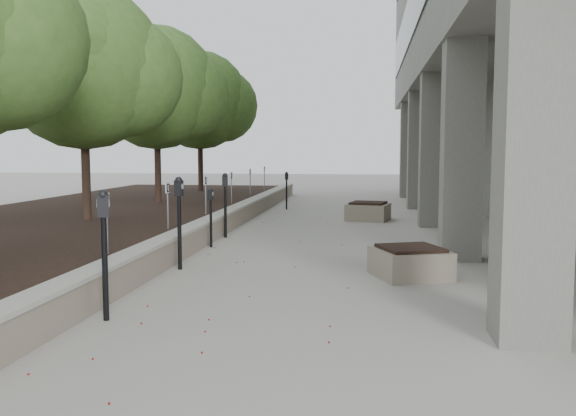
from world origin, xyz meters
The scene contains 20 objects.
ground centered at (0.00, 0.00, 0.00)m, with size 90.00×90.00×0.00m, color #A49F97.
retaining_wall centered at (-1.82, 9.00, 0.25)m, with size 0.39×26.00×0.50m, color gray, non-canonical shape.
planting_bed centered at (-5.50, 9.00, 0.20)m, with size 7.00×26.00×0.40m, color black.
crabapple_tree_3 centered at (-4.80, 8.00, 3.12)m, with size 4.60×4.00×5.44m, color #375F24, non-canonical shape.
crabapple_tree_4 centered at (-4.80, 13.00, 3.12)m, with size 4.60×4.00×5.44m, color #375F24, non-canonical shape.
crabapple_tree_5 centered at (-4.80, 18.00, 3.12)m, with size 4.60×4.00×5.44m, color #375F24, non-canonical shape.
parking_sign_3 centered at (-2.35, 3.50, 0.88)m, with size 0.04×0.22×0.96m, color black, non-canonical shape.
parking_sign_4 centered at (-2.35, 6.50, 0.88)m, with size 0.04×0.22×0.96m, color black, non-canonical shape.
parking_sign_5 centered at (-2.35, 9.50, 0.88)m, with size 0.04×0.22×0.96m, color black, non-canonical shape.
parking_sign_6 centered at (-2.35, 12.50, 0.88)m, with size 0.04×0.22×0.96m, color black, non-canonical shape.
parking_sign_7 centered at (-2.35, 15.50, 0.88)m, with size 0.04×0.22×0.96m, color black, non-canonical shape.
parking_sign_8 centered at (-2.35, 18.50, 0.88)m, with size 0.04×0.22×0.96m, color black, non-canonical shape.
parking_meter_1 centered at (-1.38, 1.20, 0.78)m, with size 0.16×0.11×1.57m, color black, non-canonical shape.
parking_meter_2 centered at (-1.45, 4.38, 0.79)m, with size 0.16×0.11×1.58m, color black, non-canonical shape.
parking_meter_3 centered at (-1.52, 6.78, 0.62)m, with size 0.12×0.09×1.25m, color black, non-canonical shape.
parking_meter_4 centered at (-1.55, 8.23, 0.75)m, with size 0.15×0.11×1.50m, color black, non-canonical shape.
parking_meter_5 centered at (-1.02, 15.07, 0.64)m, with size 0.13×0.09×1.28m, color black, non-canonical shape.
planter_front centered at (2.39, 4.22, 0.25)m, with size 1.06×1.06×0.50m, color gray, non-canonical shape.
planter_back centered at (1.72, 12.21, 0.26)m, with size 1.13×1.13×0.53m, color gray, non-canonical shape.
berry_scatter centered at (-0.10, 5.00, 0.01)m, with size 3.30×14.10×0.02m, color maroon, non-canonical shape.
Camera 1 is at (1.70, -5.74, 2.04)m, focal length 38.82 mm.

